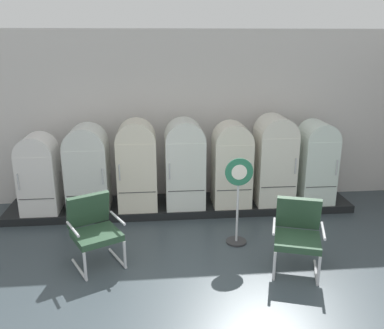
{
  "coord_description": "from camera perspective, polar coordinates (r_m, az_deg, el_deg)",
  "views": [
    {
      "loc": [
        -0.46,
        -3.92,
        3.05
      ],
      "look_at": [
        0.17,
        2.75,
        0.95
      ],
      "focal_mm": 37.99,
      "sensor_mm": 36.0,
      "label": 1
    }
  ],
  "objects": [
    {
      "name": "refrigerator_3",
      "position": [
        7.17,
        -1.04,
        0.5
      ],
      "size": [
        0.69,
        0.69,
        1.57
      ],
      "color": "silver",
      "rests_on": "display_plinth"
    },
    {
      "name": "refrigerator_1",
      "position": [
        7.28,
        -14.46,
        -0.18
      ],
      "size": [
        0.71,
        0.72,
        1.5
      ],
      "color": "silver",
      "rests_on": "display_plinth"
    },
    {
      "name": "back_wall",
      "position": [
        7.73,
        -1.93,
        6.69
      ],
      "size": [
        11.76,
        0.12,
        3.2
      ],
      "color": "silver",
      "rests_on": "ground"
    },
    {
      "name": "refrigerator_6",
      "position": [
        7.74,
        17.03,
        0.69
      ],
      "size": [
        0.6,
        0.69,
        1.49
      ],
      "color": "silver",
      "rests_on": "display_plinth"
    },
    {
      "name": "refrigerator_5",
      "position": [
        7.48,
        11.48,
        1.03
      ],
      "size": [
        0.67,
        0.72,
        1.61
      ],
      "color": "silver",
      "rests_on": "display_plinth"
    },
    {
      "name": "armchair_left",
      "position": [
        5.84,
        -13.63,
        -8.53
      ],
      "size": [
        0.85,
        0.87,
        0.98
      ],
      "color": "silver",
      "rests_on": "ground"
    },
    {
      "name": "refrigerator_0",
      "position": [
        7.43,
        -20.72,
        -0.93
      ],
      "size": [
        0.63,
        0.63,
        1.37
      ],
      "color": "white",
      "rests_on": "display_plinth"
    },
    {
      "name": "sign_stand",
      "position": [
        6.19,
        6.44,
        -5.65
      ],
      "size": [
        0.42,
        0.32,
        1.38
      ],
      "color": "#2D2D30",
      "rests_on": "ground"
    },
    {
      "name": "refrigerator_2",
      "position": [
        7.14,
        -7.75,
        0.29
      ],
      "size": [
        0.68,
        0.65,
        1.58
      ],
      "color": "silver",
      "rests_on": "display_plinth"
    },
    {
      "name": "display_plinth",
      "position": [
        7.58,
        -1.51,
        -5.81
      ],
      "size": [
        6.23,
        0.95,
        0.13
      ],
      "primitive_type": "cube",
      "color": "black",
      "rests_on": "ground"
    },
    {
      "name": "armchair_right",
      "position": [
        5.74,
        14.6,
        -9.12
      ],
      "size": [
        0.79,
        0.82,
        0.98
      ],
      "color": "silver",
      "rests_on": "ground"
    },
    {
      "name": "ground",
      "position": [
        5.01,
        1.04,
        -20.51
      ],
      "size": [
        12.0,
        10.0,
        0.05
      ],
      "primitive_type": "cube",
      "color": "#364147"
    },
    {
      "name": "refrigerator_4",
      "position": [
        7.26,
        5.6,
        0.35
      ],
      "size": [
        0.66,
        0.62,
        1.51
      ],
      "color": "silver",
      "rests_on": "display_plinth"
    }
  ]
}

